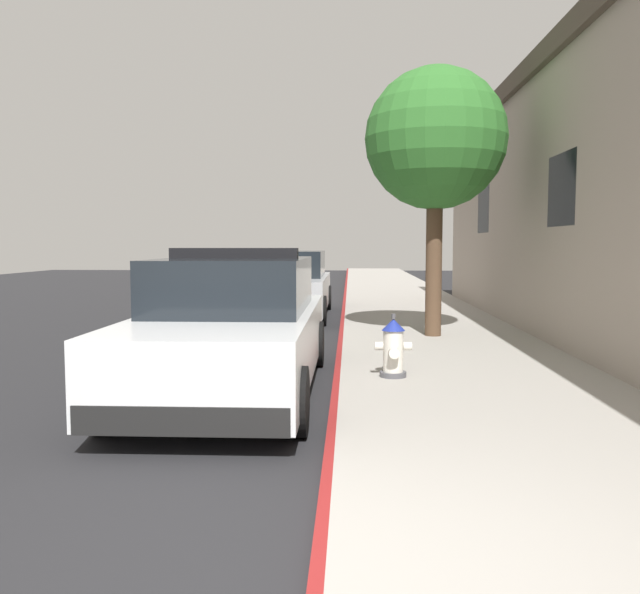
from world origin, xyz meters
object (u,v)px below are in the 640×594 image
fire_hydrant (393,348)px  parked_car_silver_ahead (288,286)px  street_tree (436,140)px  police_cruiser (234,329)px

fire_hydrant → parked_car_silver_ahead: bearing=104.5°
fire_hydrant → street_tree: street_tree is taller
police_cruiser → fire_hydrant: (1.86, 0.31, -0.26)m
police_cruiser → parked_car_silver_ahead: bearing=90.9°
fire_hydrant → police_cruiser: bearing=-170.6°
police_cruiser → street_tree: size_ratio=1.06×
parked_car_silver_ahead → fire_hydrant: parked_car_silver_ahead is taller
police_cruiser → street_tree: 5.53m
police_cruiser → parked_car_silver_ahead: size_ratio=1.00×
parked_car_silver_ahead → fire_hydrant: 7.95m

